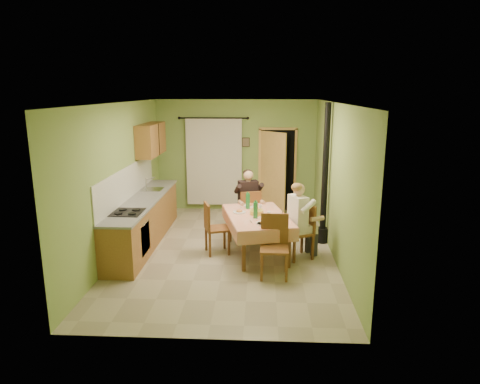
# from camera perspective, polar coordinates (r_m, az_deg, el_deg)

# --- Properties ---
(floor) EXTENTS (4.00, 6.00, 0.01)m
(floor) POSITION_cam_1_polar(r_m,az_deg,el_deg) (8.31, -1.77, -7.87)
(floor) COLOR tan
(floor) RESTS_ON ground
(room_shell) EXTENTS (4.04, 6.04, 2.82)m
(room_shell) POSITION_cam_1_polar(r_m,az_deg,el_deg) (7.84, -1.87, 4.62)
(room_shell) COLOR #88A856
(room_shell) RESTS_ON ground
(kitchen_run) EXTENTS (0.64, 3.64, 1.56)m
(kitchen_run) POSITION_cam_1_polar(r_m,az_deg,el_deg) (8.83, -12.71, -3.62)
(kitchen_run) COLOR #915F2D
(kitchen_run) RESTS_ON ground
(upper_cabinets) EXTENTS (0.35, 1.40, 0.70)m
(upper_cabinets) POSITION_cam_1_polar(r_m,az_deg,el_deg) (9.80, -11.78, 6.88)
(upper_cabinets) COLOR #915F2D
(upper_cabinets) RESTS_ON room_shell
(curtain) EXTENTS (1.70, 0.07, 2.22)m
(curtain) POSITION_cam_1_polar(r_m,az_deg,el_deg) (10.83, -3.48, 4.07)
(curtain) COLOR black
(curtain) RESTS_ON ground
(doorway) EXTENTS (0.96, 0.63, 2.15)m
(doorway) POSITION_cam_1_polar(r_m,az_deg,el_deg) (10.74, 4.71, 2.82)
(doorway) COLOR black
(doorway) RESTS_ON ground
(dining_table) EXTENTS (1.45, 1.98, 0.76)m
(dining_table) POSITION_cam_1_polar(r_m,az_deg,el_deg) (8.07, 2.28, -5.67)
(dining_table) COLOR #E7977A
(dining_table) RESTS_ON ground
(tableware) EXTENTS (0.95, 1.53, 0.33)m
(tableware) POSITION_cam_1_polar(r_m,az_deg,el_deg) (7.85, 2.56, -2.81)
(tableware) COLOR white
(tableware) RESTS_ON dining_table
(chair_far) EXTENTS (0.55, 0.55, 1.00)m
(chair_far) POSITION_cam_1_polar(r_m,az_deg,el_deg) (9.08, 1.15, -4.06)
(chair_far) COLOR brown
(chair_far) RESTS_ON ground
(chair_near) EXTENTS (0.47, 0.47, 1.03)m
(chair_near) POSITION_cam_1_polar(r_m,az_deg,el_deg) (7.18, 4.57, -8.94)
(chair_near) COLOR brown
(chair_near) RESTS_ON ground
(chair_right) EXTENTS (0.59, 0.59, 1.01)m
(chair_right) POSITION_cam_1_polar(r_m,az_deg,el_deg) (7.98, 7.88, -6.68)
(chair_right) COLOR brown
(chair_right) RESTS_ON ground
(chair_left) EXTENTS (0.53, 0.53, 0.98)m
(chair_left) POSITION_cam_1_polar(r_m,az_deg,el_deg) (8.14, -3.15, -6.17)
(chair_left) COLOR brown
(chair_left) RESTS_ON ground
(man_far) EXTENTS (0.64, 0.57, 1.39)m
(man_far) POSITION_cam_1_polar(r_m,az_deg,el_deg) (8.93, 1.14, -0.44)
(man_far) COLOR black
(man_far) RESTS_ON chair_far
(man_right) EXTENTS (0.61, 0.65, 1.39)m
(man_right) POSITION_cam_1_polar(r_m,az_deg,el_deg) (7.79, 7.92, -2.64)
(man_right) COLOR silver
(man_right) RESTS_ON chair_right
(stove_flue) EXTENTS (0.24, 0.24, 2.80)m
(stove_flue) POSITION_cam_1_polar(r_m,az_deg,el_deg) (8.65, 11.16, -0.17)
(stove_flue) COLOR black
(stove_flue) RESTS_ON ground
(picture_back) EXTENTS (0.19, 0.03, 0.23)m
(picture_back) POSITION_cam_1_polar(r_m,az_deg,el_deg) (10.77, 0.79, 6.66)
(picture_back) COLOR black
(picture_back) RESTS_ON room_shell
(picture_right) EXTENTS (0.03, 0.31, 0.21)m
(picture_right) POSITION_cam_1_polar(r_m,az_deg,el_deg) (9.09, 11.31, 5.78)
(picture_right) COLOR brown
(picture_right) RESTS_ON room_shell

